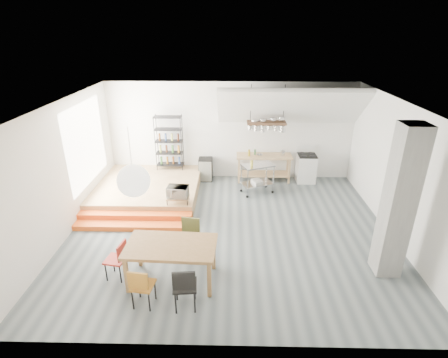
{
  "coord_description": "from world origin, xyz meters",
  "views": [
    {
      "loc": [
        0.02,
        -7.62,
        4.78
      ],
      "look_at": [
        -0.16,
        0.8,
        1.08
      ],
      "focal_mm": 28.0,
      "sensor_mm": 36.0,
      "label": 1
    }
  ],
  "objects_px": {
    "dining_table": "(171,249)",
    "rolling_cart": "(257,175)",
    "mini_fridge": "(206,169)",
    "stove": "(306,168)"
  },
  "relations": [
    {
      "from": "dining_table",
      "to": "rolling_cart",
      "type": "bearing_deg",
      "value": 67.12
    },
    {
      "from": "stove",
      "to": "mini_fridge",
      "type": "distance_m",
      "value": 3.33
    },
    {
      "from": "stove",
      "to": "mini_fridge",
      "type": "xyz_separation_m",
      "value": [
        -3.33,
        0.04,
        -0.1
      ]
    },
    {
      "from": "dining_table",
      "to": "rolling_cart",
      "type": "xyz_separation_m",
      "value": [
        1.98,
        4.14,
        -0.15
      ]
    },
    {
      "from": "dining_table",
      "to": "rolling_cart",
      "type": "distance_m",
      "value": 4.59
    },
    {
      "from": "dining_table",
      "to": "mini_fridge",
      "type": "bearing_deg",
      "value": 89.16
    },
    {
      "from": "mini_fridge",
      "to": "rolling_cart",
      "type": "bearing_deg",
      "value": -30.1
    },
    {
      "from": "stove",
      "to": "rolling_cart",
      "type": "height_order",
      "value": "stove"
    },
    {
      "from": "rolling_cart",
      "to": "mini_fridge",
      "type": "xyz_separation_m",
      "value": [
        -1.66,
        0.96,
        -0.22
      ]
    },
    {
      "from": "rolling_cart",
      "to": "mini_fridge",
      "type": "distance_m",
      "value": 1.94
    }
  ]
}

